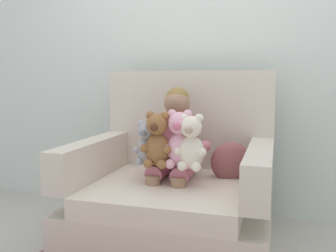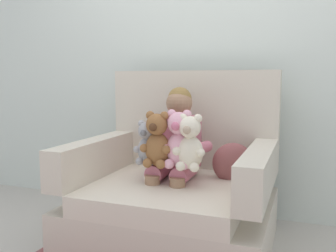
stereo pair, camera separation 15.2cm
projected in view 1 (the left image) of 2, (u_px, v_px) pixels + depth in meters
name	position (u px, v px, depth m)	size (l,w,h in m)	color
ground_plane	(173.00, 244.00, 2.34)	(8.00, 8.00, 0.00)	#ADA89E
back_wall	(198.00, 46.00, 2.87)	(6.00, 0.10, 2.60)	silver
armchair	(175.00, 191.00, 2.36)	(1.19, 1.01, 1.10)	beige
seated_child	(174.00, 145.00, 2.35)	(0.45, 0.39, 0.82)	#C66B7F
plush_grey	(147.00, 144.00, 2.25)	(0.16, 0.13, 0.27)	#9E9EA3
plush_cream	(191.00, 144.00, 2.12)	(0.19, 0.16, 0.33)	silver
plush_brown	(157.00, 141.00, 2.19)	(0.20, 0.16, 0.33)	brown
plush_pink	(180.00, 141.00, 2.17)	(0.21, 0.17, 0.35)	#EAA8BC
throw_pillow	(231.00, 162.00, 2.36)	(0.26, 0.12, 0.26)	#8C4C4C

